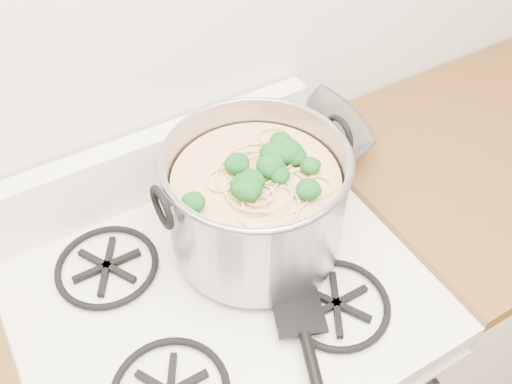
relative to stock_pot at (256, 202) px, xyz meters
name	(u,v)px	position (x,y,z in m)	size (l,w,h in m)	color
counter_right	(482,247)	(0.76, -0.05, -0.57)	(1.00, 0.65, 0.92)	silver
stock_pot	(256,202)	(0.00, 0.00, 0.00)	(0.38, 0.35, 0.24)	#919199
spatula	(298,307)	(-0.02, -0.19, -0.10)	(0.29, 0.31, 0.02)	black
glass_bowl	(294,146)	(0.21, 0.18, -0.09)	(0.13, 0.13, 0.03)	white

